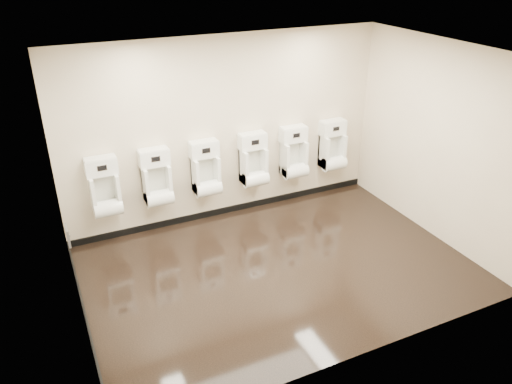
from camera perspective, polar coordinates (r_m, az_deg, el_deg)
ground at (r=6.76m, az=2.61°, el=-8.75°), size 5.00×3.50×0.00m
ceiling at (r=5.63m, az=3.22°, el=15.18°), size 5.00×3.50×0.00m
back_wall at (r=7.54m, az=-3.35°, el=7.11°), size 5.00×0.02×2.80m
front_wall at (r=4.78m, az=12.73°, el=-5.86°), size 5.00×0.02×2.80m
left_wall at (r=5.47m, az=-21.01°, el=-2.65°), size 0.02×3.50×2.80m
right_wall at (r=7.49m, az=20.16°, el=5.34°), size 0.02×3.50×2.80m
tile_overlay_left at (r=5.47m, az=-20.95°, el=-2.64°), size 0.01×3.50×2.80m
skirting_back at (r=8.08m, az=-3.07°, el=-1.98°), size 5.00×0.02×0.10m
skirting_left at (r=6.21m, az=-18.84°, el=-13.57°), size 0.02×3.50×0.10m
access_panel at (r=6.96m, az=-20.71°, el=-4.67°), size 0.04×0.25×0.25m
urinal_0 at (r=7.19m, az=-16.87°, el=0.10°), size 0.44×0.33×0.82m
urinal_1 at (r=7.30m, az=-11.25°, el=1.19°), size 0.44×0.33×0.82m
urinal_2 at (r=7.49m, az=-5.75°, el=2.25°), size 0.44×0.33×0.82m
urinal_3 at (r=7.76m, az=-0.27°, el=3.28°), size 0.44×0.33×0.82m
urinal_4 at (r=8.06m, az=4.35°, el=4.12°), size 0.44×0.33×0.82m
urinal_5 at (r=8.42m, az=8.75°, el=4.90°), size 0.44×0.33×0.82m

